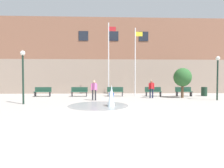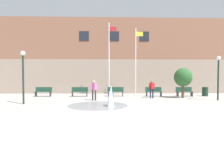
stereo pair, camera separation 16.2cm
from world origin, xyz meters
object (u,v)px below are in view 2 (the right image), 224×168
at_px(park_bench_under_left_flagpole, 80,92).
at_px(child_running, 111,97).
at_px(flagpole_left, 109,57).
at_px(lamp_post_right_lane, 218,71).
at_px(park_bench_under_right_flagpole, 116,91).
at_px(park_bench_far_right, 184,91).
at_px(lamp_post_left_lane, 23,69).
at_px(teen_by_trashcan, 94,89).
at_px(adult_near_bench, 152,88).
at_px(street_tree_near_building, 183,77).
at_px(park_bench_far_left, 43,92).
at_px(park_bench_near_trashcan, 154,91).
at_px(trash_can, 205,92).
at_px(flagpole_right, 136,59).

distance_m(park_bench_under_left_flagpole, child_running, 6.62).
height_order(flagpole_left, lamp_post_right_lane, flagpole_left).
height_order(park_bench_under_right_flagpole, park_bench_far_right, same).
relative_size(park_bench_under_right_flagpole, lamp_post_left_lane, 0.44).
bearing_deg(park_bench_far_right, teen_by_trashcan, -160.64).
distance_m(adult_near_bench, child_running, 5.64).
distance_m(child_running, street_tree_near_building, 8.02).
distance_m(park_bench_far_left, lamp_post_left_lane, 5.51).
bearing_deg(park_bench_near_trashcan, trash_can, 0.81).
bearing_deg(lamp_post_right_lane, park_bench_near_trashcan, 142.03).
height_order(park_bench_far_left, lamp_post_right_lane, lamp_post_right_lane).
relative_size(trash_can, street_tree_near_building, 0.33).
bearing_deg(trash_can, street_tree_near_building, -152.11).
bearing_deg(child_running, teen_by_trashcan, -4.75).
distance_m(park_bench_under_right_flagpole, child_running, 6.05).
bearing_deg(flagpole_right, teen_by_trashcan, -134.45).
bearing_deg(flagpole_left, park_bench_far_left, -172.63).
height_order(adult_near_bench, trash_can, adult_near_bench).
distance_m(park_bench_near_trashcan, flagpole_left, 5.66).
bearing_deg(teen_by_trashcan, trash_can, 57.44).
relative_size(park_bench_under_left_flagpole, park_bench_under_right_flagpole, 1.00).
bearing_deg(park_bench_under_right_flagpole, trash_can, -0.48).
distance_m(teen_by_trashcan, flagpole_left, 5.25).
bearing_deg(park_bench_far_left, lamp_post_left_lane, -84.12).
height_order(flagpole_left, flagpole_right, flagpole_left).
distance_m(adult_near_bench, street_tree_near_building, 3.03).
distance_m(park_bench_far_right, lamp_post_left_lane, 14.30).
height_order(teen_by_trashcan, lamp_post_right_lane, lamp_post_right_lane).
bearing_deg(teen_by_trashcan, child_running, -23.79).
bearing_deg(lamp_post_right_lane, adult_near_bench, 160.76).
xyz_separation_m(park_bench_under_right_flagpole, park_bench_far_right, (6.77, -0.22, 0.00)).
height_order(park_bench_under_left_flagpole, park_bench_near_trashcan, same).
height_order(child_running, trash_can, child_running).
distance_m(adult_near_bench, lamp_post_right_lane, 5.36).
distance_m(park_bench_far_right, flagpole_right, 5.74).
xyz_separation_m(park_bench_far_right, trash_can, (2.15, 0.15, -0.03)).
relative_size(teen_by_trashcan, flagpole_left, 0.21).
xyz_separation_m(park_bench_near_trashcan, teen_by_trashcan, (-5.61, -3.11, 0.45)).
bearing_deg(park_bench_near_trashcan, park_bench_far_right, -1.43).
bearing_deg(street_tree_near_building, adult_near_bench, -176.67).
height_order(park_bench_under_right_flagpole, lamp_post_right_lane, lamp_post_right_lane).
relative_size(park_bench_under_right_flagpole, teen_by_trashcan, 1.01).
distance_m(flagpole_left, lamp_post_right_lane, 9.79).
bearing_deg(lamp_post_left_lane, park_bench_near_trashcan, 25.94).
bearing_deg(park_bench_far_right, park_bench_under_left_flagpole, 179.27).
bearing_deg(park_bench_near_trashcan, child_running, -126.28).
distance_m(adult_near_bench, trash_can, 6.05).
relative_size(park_bench_under_left_flagpole, park_bench_far_right, 1.00).
xyz_separation_m(park_bench_under_left_flagpole, park_bench_under_right_flagpole, (3.50, 0.09, 0.00)).
bearing_deg(teen_by_trashcan, park_bench_near_trashcan, 69.99).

